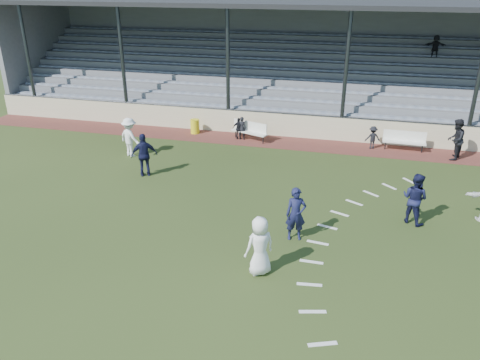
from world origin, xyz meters
The scene contains 18 objects.
ground centered at (0.00, 0.00, 0.00)m, with size 90.00×90.00×0.00m, color #293817.
cinder_track centered at (0.00, 10.50, 0.01)m, with size 34.00×2.00×0.02m, color #552722.
retaining_wall centered at (0.00, 11.55, 0.60)m, with size 34.00×0.18×1.20m, color beige.
bench_left centered at (-1.53, 10.49, 0.58)m, with size 2.01×1.14×0.95m.
bench_right centered at (6.08, 10.82, 0.58)m, with size 2.01×0.51×0.95m.
trash_bin centered at (-4.64, 10.81, 0.40)m, with size 0.47×0.47×0.76m, color yellow.
football centered at (1.26, 0.03, 0.10)m, with size 0.20×0.20×0.20m, color #C1460B.
player_white_lead centered at (1.45, -0.91, 0.89)m, with size 0.87×0.56×1.78m, color white.
player_navy_lead centered at (2.16, 1.22, 0.89)m, with size 0.65×0.43×1.78m, color #15173A.
player_navy_mid centered at (5.92, 3.33, 0.91)m, with size 0.88×0.69×1.81m, color #15173A.
player_white_wing centered at (-6.42, 6.85, 0.92)m, with size 1.19×0.68×1.84m, color white.
player_navy_wing centered at (-4.75, 4.84, 0.93)m, with size 1.09×0.45×1.86m, color #15173A.
official centered at (8.21, 10.11, 0.97)m, with size 0.93×0.72×1.91m, color black.
sub_left_near centered at (-1.94, 10.44, 0.62)m, with size 0.44×0.29×1.21m, color black.
sub_left_far centered at (-2.10, 10.44, 0.58)m, with size 0.66×0.27×1.12m, color black.
sub_right centered at (4.59, 10.68, 0.58)m, with size 0.73×0.42×1.13m, color black.
grandstand centered at (0.01, 16.26, 2.20)m, with size 34.60×9.00×6.61m.
penalty_arc centered at (4.12, 0.00, 0.01)m, with size 3.89×14.63×0.01m.
Camera 1 is at (3.71, -11.95, 7.87)m, focal length 35.00 mm.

